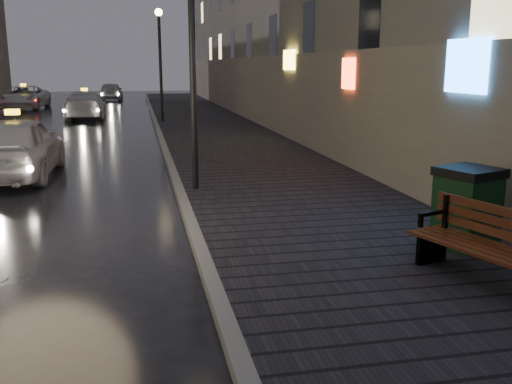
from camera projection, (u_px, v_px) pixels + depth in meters
ground at (88, 315)px, 6.55m from camera, size 120.00×120.00×0.00m
sidewalk at (207, 124)px, 27.38m from camera, size 4.60×58.00×0.15m
curb at (156, 125)px, 26.90m from camera, size 0.20×58.00×0.15m
lamp_near at (192, 32)px, 11.89m from camera, size 0.36×0.36×5.28m
lamp_far at (160, 51)px, 27.19m from camera, size 0.36×0.36×5.28m
bench at (484, 243)px, 7.14m from camera, size 1.18×1.98×0.95m
trash_bin at (467, 207)px, 8.46m from camera, size 1.00×1.00×1.20m
taxi_near at (15, 147)px, 14.40m from camera, size 2.04×4.75×1.60m
taxi_mid at (85, 105)px, 30.69m from camera, size 2.18×5.15×1.48m
taxi_far at (24, 97)px, 37.48m from camera, size 2.81×5.53×1.50m
car_far at (111, 92)px, 46.18m from camera, size 1.81×4.33×1.46m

